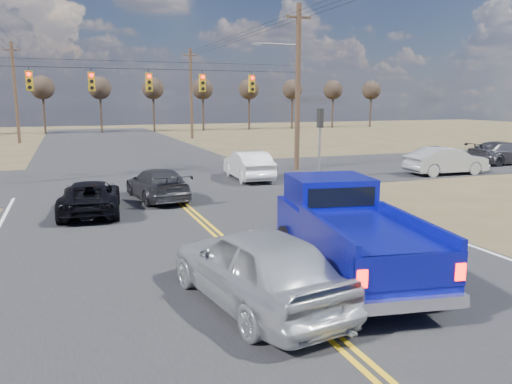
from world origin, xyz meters
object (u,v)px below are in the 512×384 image
object	(u,v)px
black_suv	(90,197)
pickup_truck	(347,232)
cross_car_east_near	(446,161)
dgrey_car_queue	(157,184)
silver_suv	(256,266)
white_car_queue	(248,165)
cross_car_east_far	(503,153)

from	to	relation	value
black_suv	pickup_truck	bearing A→B (deg)	126.26
pickup_truck	cross_car_east_near	bearing A→B (deg)	51.62
dgrey_car_queue	pickup_truck	bearing A→B (deg)	97.12
cross_car_east_near	dgrey_car_queue	bearing A→B (deg)	97.31
silver_suv	cross_car_east_near	size ratio (longest dim) A/B	1.04
black_suv	white_car_queue	size ratio (longest dim) A/B	0.97
pickup_truck	white_car_queue	xyz separation A→B (m)	(2.92, 15.35, -0.33)
silver_suv	white_car_queue	distance (m)	17.21
white_car_queue	dgrey_car_queue	size ratio (longest dim) A/B	1.01
silver_suv	black_suv	world-z (taller)	silver_suv
cross_car_east_near	pickup_truck	bearing A→B (deg)	133.98
white_car_queue	cross_car_east_far	xyz separation A→B (m)	(18.59, 0.18, -0.01)
pickup_truck	black_suv	bearing A→B (deg)	130.25
dgrey_car_queue	cross_car_east_near	bearing A→B (deg)	178.85
black_suv	dgrey_car_queue	size ratio (longest dim) A/B	0.98
dgrey_car_queue	white_car_queue	bearing A→B (deg)	-151.72
silver_suv	cross_car_east_near	xyz separation A→B (m)	(17.24, 13.91, -0.06)
white_car_queue	pickup_truck	bearing A→B (deg)	82.52
black_suv	cross_car_east_far	world-z (taller)	cross_car_east_far
silver_suv	cross_car_east_near	world-z (taller)	silver_suv
pickup_truck	black_suv	distance (m)	11.12
black_suv	cross_car_east_near	xyz separation A→B (m)	(20.13, 3.45, 0.16)
cross_car_east_far	dgrey_car_queue	bearing A→B (deg)	94.34
white_car_queue	cross_car_east_near	world-z (taller)	cross_car_east_near
dgrey_car_queue	cross_car_east_far	world-z (taller)	cross_car_east_far
black_suv	dgrey_car_queue	world-z (taller)	dgrey_car_queue
silver_suv	cross_car_east_near	distance (m)	22.15
white_car_queue	dgrey_car_queue	world-z (taller)	white_car_queue
pickup_truck	silver_suv	distance (m)	2.90
dgrey_car_queue	cross_car_east_near	xyz separation A→B (m)	(17.24, 1.59, 0.12)
white_car_queue	dgrey_car_queue	bearing A→B (deg)	37.98
cross_car_east_near	cross_car_east_far	distance (m)	7.45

